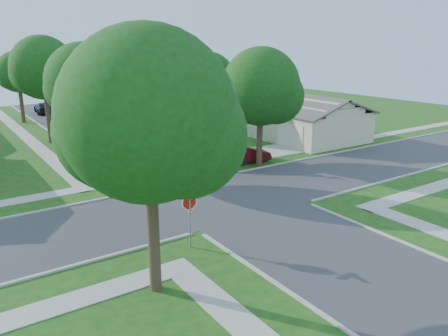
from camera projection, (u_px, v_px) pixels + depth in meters
ground at (220, 198)px, 25.93m from camera, size 100.00×100.00×0.00m
road_ns at (220, 197)px, 25.93m from camera, size 7.00×100.00×0.02m
sidewalk_ne at (139, 123)px, 49.91m from camera, size 1.20×40.00×0.04m
sidewalk_nw at (24, 135)px, 43.35m from camera, size 1.20×40.00×0.04m
driveway at (252, 154)px, 35.83m from camera, size 8.80×3.60×0.05m
stop_sign_sw at (190, 205)px, 19.09m from camera, size 1.05×0.80×2.98m
stop_sign_ne at (238, 141)px, 31.64m from camera, size 1.05×0.80×2.98m
tree_e_near at (207, 85)px, 34.10m from camera, size 4.97×4.80×8.28m
tree_e_mid at (143, 70)px, 43.49m from camera, size 5.59×5.40×9.21m
tree_e_far at (100, 67)px, 53.92m from camera, size 5.17×5.00×8.72m
tree_w_near at (86, 86)px, 28.91m from camera, size 5.38×5.20×8.97m
tree_w_mid at (44, 71)px, 38.37m from camera, size 5.80×5.60×9.56m
tree_w_far at (18, 74)px, 48.99m from camera, size 4.76×4.60×8.04m
tree_sw_corner at (150, 123)px, 14.63m from camera, size 6.21×6.00×9.55m
tree_ne_corner at (261, 90)px, 31.16m from camera, size 5.80×5.60×8.66m
house_ne_near at (294, 120)px, 42.87m from camera, size 8.42×13.60×4.23m
house_ne_far at (199, 101)px, 57.21m from camera, size 8.42×13.60×4.23m
car_driveway at (245, 154)px, 33.36m from camera, size 4.10×2.04×1.29m
car_curb_east at (107, 117)px, 49.61m from camera, size 2.15×4.24×1.38m
car_curb_west at (44, 108)px, 56.60m from camera, size 2.46×5.20×1.46m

